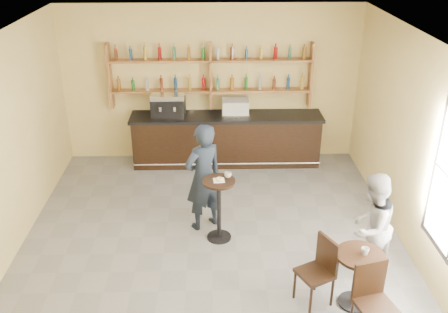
{
  "coord_description": "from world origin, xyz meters",
  "views": [
    {
      "loc": [
        0.02,
        -6.28,
        4.64
      ],
      "look_at": [
        0.2,
        0.8,
        1.25
      ],
      "focal_mm": 40.0,
      "sensor_mm": 36.0,
      "label": 1
    }
  ],
  "objects_px": {
    "pedestal_table": "(219,210)",
    "chair_west": "(315,273)",
    "man_main": "(203,177)",
    "patron_second": "(371,227)",
    "pastry_case": "(235,108)",
    "bar_counter": "(226,139)",
    "cafe_table": "(357,279)",
    "espresso_machine": "(168,105)",
    "chair_south": "(376,306)"
  },
  "relations": [
    {
      "from": "pedestal_table",
      "to": "chair_west",
      "type": "height_order",
      "value": "pedestal_table"
    },
    {
      "from": "man_main",
      "to": "patron_second",
      "type": "bearing_deg",
      "value": 117.59
    },
    {
      "from": "pastry_case",
      "to": "pedestal_table",
      "type": "xyz_separation_m",
      "value": [
        -0.37,
        -2.76,
        -0.69
      ]
    },
    {
      "from": "bar_counter",
      "to": "cafe_table",
      "type": "relative_size",
      "value": 4.86
    },
    {
      "from": "espresso_machine",
      "to": "man_main",
      "type": "height_order",
      "value": "man_main"
    },
    {
      "from": "pedestal_table",
      "to": "espresso_machine",
      "type": "bearing_deg",
      "value": 109.3
    },
    {
      "from": "cafe_table",
      "to": "chair_south",
      "type": "xyz_separation_m",
      "value": [
        0.05,
        -0.6,
        0.1
      ]
    },
    {
      "from": "espresso_machine",
      "to": "cafe_table",
      "type": "relative_size",
      "value": 0.82
    },
    {
      "from": "man_main",
      "to": "bar_counter",
      "type": "bearing_deg",
      "value": -133.56
    },
    {
      "from": "patron_second",
      "to": "pastry_case",
      "type": "bearing_deg",
      "value": -110.48
    },
    {
      "from": "pedestal_table",
      "to": "patron_second",
      "type": "bearing_deg",
      "value": -24.25
    },
    {
      "from": "chair_west",
      "to": "chair_south",
      "type": "height_order",
      "value": "chair_south"
    },
    {
      "from": "man_main",
      "to": "espresso_machine",
      "type": "bearing_deg",
      "value": -106.37
    },
    {
      "from": "espresso_machine",
      "to": "chair_west",
      "type": "bearing_deg",
      "value": -58.67
    },
    {
      "from": "espresso_machine",
      "to": "pedestal_table",
      "type": "xyz_separation_m",
      "value": [
        0.97,
        -2.76,
        -0.76
      ]
    },
    {
      "from": "chair_west",
      "to": "espresso_machine",
      "type": "bearing_deg",
      "value": -179.62
    },
    {
      "from": "bar_counter",
      "to": "cafe_table",
      "type": "height_order",
      "value": "bar_counter"
    },
    {
      "from": "man_main",
      "to": "patron_second",
      "type": "relative_size",
      "value": 1.14
    },
    {
      "from": "pedestal_table",
      "to": "cafe_table",
      "type": "relative_size",
      "value": 1.31
    },
    {
      "from": "pedestal_table",
      "to": "cafe_table",
      "type": "xyz_separation_m",
      "value": [
        1.77,
        -1.56,
        -0.12
      ]
    },
    {
      "from": "bar_counter",
      "to": "cafe_table",
      "type": "distance_m",
      "value": 4.6
    },
    {
      "from": "bar_counter",
      "to": "espresso_machine",
      "type": "bearing_deg",
      "value": 180.0
    },
    {
      "from": "espresso_machine",
      "to": "man_main",
      "type": "bearing_deg",
      "value": -69.0
    },
    {
      "from": "pedestal_table",
      "to": "chair_west",
      "type": "distance_m",
      "value": 1.94
    },
    {
      "from": "pastry_case",
      "to": "cafe_table",
      "type": "bearing_deg",
      "value": -71.51
    },
    {
      "from": "pastry_case",
      "to": "patron_second",
      "type": "height_order",
      "value": "patron_second"
    },
    {
      "from": "man_main",
      "to": "cafe_table",
      "type": "xyz_separation_m",
      "value": [
        2.01,
        -1.92,
        -0.51
      ]
    },
    {
      "from": "bar_counter",
      "to": "espresso_machine",
      "type": "distance_m",
      "value": 1.39
    },
    {
      "from": "bar_counter",
      "to": "man_main",
      "type": "height_order",
      "value": "man_main"
    },
    {
      "from": "pedestal_table",
      "to": "bar_counter",
      "type": "bearing_deg",
      "value": 85.94
    },
    {
      "from": "espresso_machine",
      "to": "chair_west",
      "type": "height_order",
      "value": "espresso_machine"
    },
    {
      "from": "pastry_case",
      "to": "bar_counter",
      "type": "bearing_deg",
      "value": -179.43
    },
    {
      "from": "patron_second",
      "to": "chair_west",
      "type": "bearing_deg",
      "value": -11.53
    },
    {
      "from": "espresso_machine",
      "to": "pedestal_table",
      "type": "distance_m",
      "value": 3.02
    },
    {
      "from": "chair_south",
      "to": "espresso_machine",
      "type": "bearing_deg",
      "value": 104.11
    },
    {
      "from": "chair_south",
      "to": "bar_counter",
      "type": "bearing_deg",
      "value": 92.85
    },
    {
      "from": "man_main",
      "to": "patron_second",
      "type": "distance_m",
      "value": 2.67
    },
    {
      "from": "pedestal_table",
      "to": "pastry_case",
      "type": "bearing_deg",
      "value": 82.28
    },
    {
      "from": "espresso_machine",
      "to": "chair_west",
      "type": "relative_size",
      "value": 0.69
    },
    {
      "from": "pastry_case",
      "to": "pedestal_table",
      "type": "height_order",
      "value": "pastry_case"
    },
    {
      "from": "espresso_machine",
      "to": "pedestal_table",
      "type": "height_order",
      "value": "espresso_machine"
    },
    {
      "from": "bar_counter",
      "to": "pastry_case",
      "type": "xyz_separation_m",
      "value": [
        0.18,
        0.0,
        0.69
      ]
    },
    {
      "from": "pastry_case",
      "to": "patron_second",
      "type": "bearing_deg",
      "value": -64.66
    },
    {
      "from": "pastry_case",
      "to": "chair_south",
      "type": "distance_m",
      "value": 5.18
    },
    {
      "from": "pedestal_table",
      "to": "chair_west",
      "type": "relative_size",
      "value": 1.1
    },
    {
      "from": "bar_counter",
      "to": "cafe_table",
      "type": "bearing_deg",
      "value": -69.97
    },
    {
      "from": "bar_counter",
      "to": "pastry_case",
      "type": "distance_m",
      "value": 0.71
    },
    {
      "from": "pedestal_table",
      "to": "chair_west",
      "type": "xyz_separation_m",
      "value": [
        1.22,
        -1.51,
        -0.05
      ]
    },
    {
      "from": "bar_counter",
      "to": "chair_west",
      "type": "height_order",
      "value": "bar_counter"
    },
    {
      "from": "bar_counter",
      "to": "espresso_machine",
      "type": "height_order",
      "value": "espresso_machine"
    }
  ]
}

